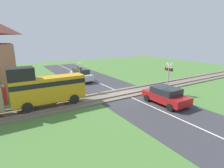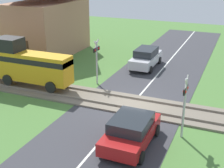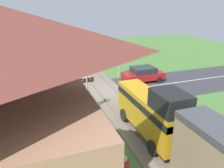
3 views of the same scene
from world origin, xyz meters
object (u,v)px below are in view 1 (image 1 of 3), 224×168
Objects in this scene: crossing_signal_west_approach at (168,74)px; pedestrian_by_station at (4,96)px; car_near_crossing at (166,95)px; crossing_signal_east_approach at (80,73)px; car_far_side at (81,75)px.

pedestrian_by_station is (5.29, 13.73, -1.27)m from crossing_signal_west_approach.
crossing_signal_east_approach reaches higher than car_near_crossing.
crossing_signal_west_approach is 1.86× the size of pedestrian_by_station.
crossing_signal_west_approach is (1.66, -2.10, 1.29)m from car_near_crossing.
crossing_signal_west_approach is 14.77m from pedestrian_by_station.
pedestrian_by_station is at bearing 68.91° from crossing_signal_west_approach.
crossing_signal_east_approach is 1.86× the size of pedestrian_by_station.
car_far_side is at bearing 26.25° from crossing_signal_west_approach.
crossing_signal_east_approach is (-5.03, 2.10, 1.23)m from car_far_side.
crossing_signal_west_approach is at bearing -51.63° from car_near_crossing.
crossing_signal_west_approach is 8.70m from crossing_signal_east_approach.
car_far_side is at bearing -22.62° from crossing_signal_east_approach.
car_near_crossing is 0.91× the size of car_far_side.
car_far_side is 9.98m from pedestrian_by_station.
crossing_signal_west_approach is (-10.09, -4.98, 1.23)m from car_far_side.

